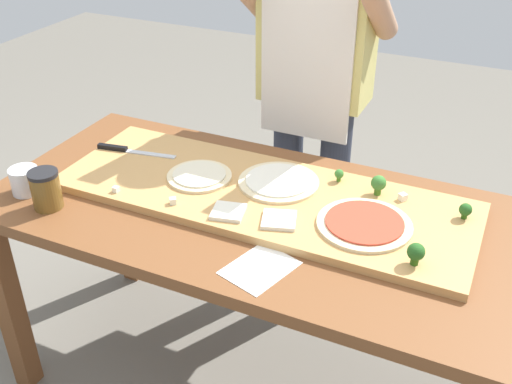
% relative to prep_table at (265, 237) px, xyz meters
% --- Properties ---
extents(prep_table, '(1.74, 0.81, 0.78)m').
position_rel_prep_table_xyz_m(prep_table, '(0.00, 0.00, 0.00)').
color(prep_table, brown).
rests_on(prep_table, ground).
extents(cutting_board, '(1.31, 0.46, 0.03)m').
position_rel_prep_table_xyz_m(cutting_board, '(-0.03, 0.05, 0.11)').
color(cutting_board, tan).
rests_on(cutting_board, prep_table).
extents(chefs_knife, '(0.29, 0.07, 0.02)m').
position_rel_prep_table_xyz_m(chefs_knife, '(-0.58, 0.10, 0.13)').
color(chefs_knife, '#B7BABF').
rests_on(chefs_knife, cutting_board).
extents(pizza_whole_tomato_red, '(0.27, 0.27, 0.02)m').
position_rel_prep_table_xyz_m(pizza_whole_tomato_red, '(0.31, 0.01, 0.13)').
color(pizza_whole_tomato_red, beige).
rests_on(pizza_whole_tomato_red, cutting_board).
extents(pizza_whole_cheese_artichoke, '(0.21, 0.21, 0.02)m').
position_rel_prep_table_xyz_m(pizza_whole_cheese_artichoke, '(-0.26, 0.05, 0.13)').
color(pizza_whole_cheese_artichoke, beige).
rests_on(pizza_whole_cheese_artichoke, cutting_board).
extents(pizza_whole_white_garlic, '(0.26, 0.26, 0.02)m').
position_rel_prep_table_xyz_m(pizza_whole_white_garlic, '(-0.01, 0.12, 0.13)').
color(pizza_whole_white_garlic, beige).
rests_on(pizza_whole_white_garlic, cutting_board).
extents(pizza_slice_center, '(0.11, 0.11, 0.01)m').
position_rel_prep_table_xyz_m(pizza_slice_center, '(-0.07, -0.10, 0.13)').
color(pizza_slice_center, silver).
rests_on(pizza_slice_center, cutting_board).
extents(pizza_slice_near_right, '(0.12, 0.12, 0.01)m').
position_rel_prep_table_xyz_m(pizza_slice_near_right, '(0.08, -0.08, 0.13)').
color(pizza_slice_near_right, silver).
rests_on(pizza_slice_near_right, cutting_board).
extents(broccoli_floret_back_right, '(0.05, 0.05, 0.06)m').
position_rel_prep_table_xyz_m(broccoli_floret_back_right, '(0.48, -0.11, 0.16)').
color(broccoli_floret_back_right, '#2C5915').
rests_on(broccoli_floret_back_right, cutting_board).
extents(broccoli_floret_back_left, '(0.05, 0.05, 0.06)m').
position_rel_prep_table_xyz_m(broccoli_floret_back_left, '(0.30, 0.19, 0.17)').
color(broccoli_floret_back_left, '#3F7220').
rests_on(broccoli_floret_back_left, cutting_board).
extents(broccoli_floret_front_left, '(0.03, 0.03, 0.04)m').
position_rel_prep_table_xyz_m(broccoli_floret_front_left, '(0.16, 0.22, 0.15)').
color(broccoli_floret_front_left, '#3F7220').
rests_on(broccoli_floret_front_left, cutting_board).
extents(broccoli_floret_back_mid, '(0.04, 0.04, 0.05)m').
position_rel_prep_table_xyz_m(broccoli_floret_back_mid, '(0.56, 0.17, 0.16)').
color(broccoli_floret_back_mid, '#2C5915').
rests_on(broccoli_floret_back_mid, cutting_board).
extents(cheese_crumble_a, '(0.02, 0.02, 0.01)m').
position_rel_prep_table_xyz_m(cheese_crumble_a, '(0.47, -0.06, 0.13)').
color(cheese_crumble_a, white).
rests_on(cheese_crumble_a, cutting_board).
extents(cheese_crumble_b, '(0.03, 0.03, 0.02)m').
position_rel_prep_table_xyz_m(cheese_crumble_b, '(0.38, 0.19, 0.14)').
color(cheese_crumble_b, white).
rests_on(cheese_crumble_b, cutting_board).
extents(cheese_crumble_c, '(0.02, 0.02, 0.02)m').
position_rel_prep_table_xyz_m(cheese_crumble_c, '(-0.45, -0.14, 0.14)').
color(cheese_crumble_c, white).
rests_on(cheese_crumble_c, cutting_board).
extents(cheese_crumble_d, '(0.03, 0.03, 0.02)m').
position_rel_prep_table_xyz_m(cheese_crumble_d, '(-0.25, -0.12, 0.14)').
color(cheese_crumble_d, silver).
rests_on(cheese_crumble_d, cutting_board).
extents(flour_cup, '(0.09, 0.09, 0.08)m').
position_rel_prep_table_xyz_m(flour_cup, '(-0.73, -0.22, 0.14)').
color(flour_cup, white).
rests_on(flour_cup, prep_table).
extents(sauce_jar, '(0.09, 0.09, 0.12)m').
position_rel_prep_table_xyz_m(sauce_jar, '(-0.61, -0.26, 0.16)').
color(sauce_jar, brown).
rests_on(sauce_jar, prep_table).
extents(recipe_note, '(0.19, 0.22, 0.00)m').
position_rel_prep_table_xyz_m(recipe_note, '(0.10, -0.27, 0.10)').
color(recipe_note, white).
rests_on(recipe_note, prep_table).
extents(cook_center, '(0.54, 0.39, 1.67)m').
position_rel_prep_table_xyz_m(cook_center, '(-0.07, 0.62, 0.32)').
color(cook_center, '#333847').
rests_on(cook_center, ground).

